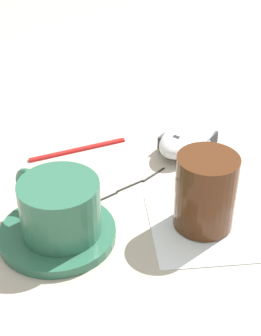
{
  "coord_description": "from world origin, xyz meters",
  "views": [
    {
      "loc": [
        0.53,
        -0.01,
        0.38
      ],
      "look_at": [
        0.0,
        0.01,
        0.03
      ],
      "focal_mm": 55.0,
      "sensor_mm": 36.0,
      "label": 1
    }
  ],
  "objects_px": {
    "coffee_cup": "(59,207)",
    "pen": "(81,147)",
    "computer_mouse": "(188,137)",
    "saucer": "(58,234)",
    "drinking_glass": "(205,192)"
  },
  "relations": [
    {
      "from": "computer_mouse",
      "to": "pen",
      "type": "distance_m",
      "value": 0.15
    },
    {
      "from": "computer_mouse",
      "to": "drinking_glass",
      "type": "height_order",
      "value": "drinking_glass"
    },
    {
      "from": "coffee_cup",
      "to": "pen",
      "type": "relative_size",
      "value": 0.69
    },
    {
      "from": "pen",
      "to": "saucer",
      "type": "bearing_deg",
      "value": -4.94
    },
    {
      "from": "coffee_cup",
      "to": "computer_mouse",
      "type": "distance_m",
      "value": 0.25
    },
    {
      "from": "saucer",
      "to": "pen",
      "type": "xyz_separation_m",
      "value": [
        -0.18,
        0.02,
        -0.0
      ]
    },
    {
      "from": "drinking_glass",
      "to": "saucer",
      "type": "bearing_deg",
      "value": -83.53
    },
    {
      "from": "coffee_cup",
      "to": "drinking_glass",
      "type": "xyz_separation_m",
      "value": [
        -0.02,
        0.16,
        0.0
      ]
    },
    {
      "from": "drinking_glass",
      "to": "pen",
      "type": "bearing_deg",
      "value": -138.43
    },
    {
      "from": "coffee_cup",
      "to": "saucer",
      "type": "bearing_deg",
      "value": -80.31
    },
    {
      "from": "coffee_cup",
      "to": "computer_mouse",
      "type": "xyz_separation_m",
      "value": [
        -0.18,
        0.16,
        -0.02
      ]
    },
    {
      "from": "saucer",
      "to": "computer_mouse",
      "type": "bearing_deg",
      "value": 137.92
    },
    {
      "from": "computer_mouse",
      "to": "pen",
      "type": "relative_size",
      "value": 0.9
    },
    {
      "from": "coffee_cup",
      "to": "pen",
      "type": "bearing_deg",
      "value": 176.25
    },
    {
      "from": "drinking_glass",
      "to": "pen",
      "type": "relative_size",
      "value": 0.61
    }
  ]
}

